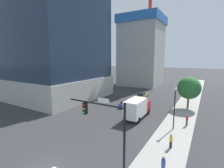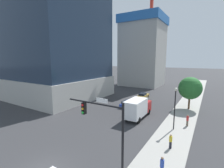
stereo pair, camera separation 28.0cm
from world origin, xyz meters
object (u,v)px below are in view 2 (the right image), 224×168
construction_building (143,48)px  box_truck (138,108)px  pedestrian_blue_shirt (162,166)px  pedestrian_red_shirt (187,120)px  office_tower (57,3)px  street_lamp (175,103)px  pedestrian_yellow_shirt (171,141)px  car_blue (128,103)px  car_gold (143,96)px  traffic_light_pole (104,123)px  street_tree (190,88)px

construction_building → box_truck: size_ratio=4.89×
pedestrian_blue_shirt → pedestrian_red_shirt: 12.53m
construction_building → pedestrian_red_shirt: size_ratio=19.64×
office_tower → pedestrian_blue_shirt: (31.28, -16.37, -22.78)m
street_lamp → pedestrian_yellow_shirt: 6.27m
pedestrian_blue_shirt → car_blue: bearing=123.9°
box_truck → pedestrian_blue_shirt: box_truck is taller
office_tower → car_gold: office_tower is taller
traffic_light_pole → car_blue: size_ratio=1.46×
construction_building → car_gold: size_ratio=7.52×
pedestrian_blue_shirt → construction_building: bearing=113.0°
street_tree → car_blue: bearing=-157.6°
traffic_light_pole → street_tree: 24.69m
car_gold → pedestrian_blue_shirt: bearing=-66.1°
traffic_light_pole → pedestrian_yellow_shirt: size_ratio=4.04×
traffic_light_pole → car_blue: bearing=110.5°
box_truck → pedestrian_blue_shirt: bearing=-58.9°
office_tower → street_tree: 37.00m
construction_building → pedestrian_red_shirt: 42.52m
car_gold → pedestrian_blue_shirt: 28.80m
office_tower → street_lamp: (30.27, -6.06, -19.77)m
traffic_light_pole → box_truck: 14.92m
street_lamp → construction_building: bearing=117.3°
street_lamp → pedestrian_blue_shirt: (1.01, -10.31, -3.02)m
street_lamp → street_tree: 11.77m
construction_building → street_tree: bearing=-52.0°
car_gold → box_truck: box_truck is taller
office_tower → traffic_light_pole: office_tower is taller
street_lamp → box_truck: bearing=164.7°
car_blue → pedestrian_yellow_shirt: (11.36, -12.50, 0.31)m
traffic_light_pole → pedestrian_red_shirt: traffic_light_pole is taller
construction_building → car_gold: 26.39m
office_tower → car_blue: (19.61, 1.01, -23.15)m
pedestrian_yellow_shirt → construction_building: bearing=115.0°
office_tower → pedestrian_yellow_shirt: bearing=-20.4°
traffic_light_pole → car_blue: 21.42m
construction_building → pedestrian_yellow_shirt: 48.64m
construction_building → street_lamp: size_ratio=5.74×
street_tree → box_truck: street_tree is taller
pedestrian_red_shirt → construction_building: bearing=120.6°
pedestrian_red_shirt → car_gold: bearing=131.4°
car_gold → pedestrian_red_shirt: size_ratio=2.61×
car_gold → box_truck: 15.02m
street_lamp → car_blue: bearing=146.4°
construction_building → street_tree: construction_building is taller
construction_building → pedestrian_yellow_shirt: (19.75, -42.39, -13.37)m
office_tower → pedestrian_red_shirt: size_ratio=27.43×
street_tree → box_truck: bearing=-124.5°
pedestrian_yellow_shirt → office_tower: bearing=159.6°
office_tower → construction_building: 34.21m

